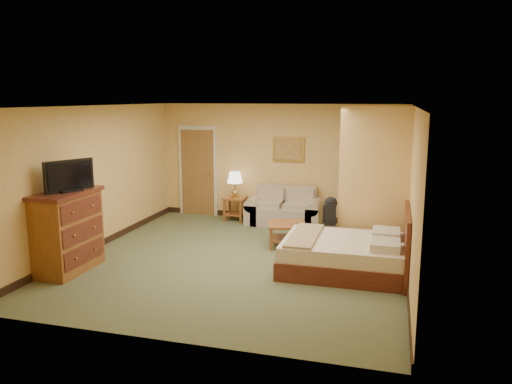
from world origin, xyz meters
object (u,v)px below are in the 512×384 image
(dresser, at_px, (68,231))
(bed, at_px, (347,254))
(loveseat, at_px, (284,212))
(coffee_table, at_px, (287,230))

(dresser, relative_size, bed, 0.67)
(loveseat, xyz_separation_m, bed, (1.61, -2.67, 0.02))
(loveseat, distance_m, coffee_table, 1.62)
(loveseat, bearing_deg, bed, -58.85)
(loveseat, relative_size, coffee_table, 1.97)
(loveseat, distance_m, bed, 3.12)
(coffee_table, xyz_separation_m, bed, (1.22, -1.10, -0.03))
(loveseat, bearing_deg, dresser, -125.07)
(coffee_table, relative_size, dresser, 0.63)
(loveseat, bearing_deg, coffee_table, -75.90)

